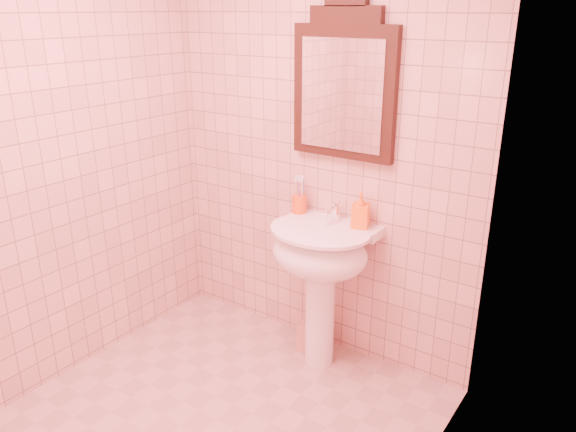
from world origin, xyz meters
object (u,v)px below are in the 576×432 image
Objects in this scene: mirror at (344,86)px; pedestal_sink at (320,262)px; toothbrush_cup at (299,204)px; soap_dispenser at (361,210)px; towel at (312,337)px.

pedestal_sink is at bearing -90.00° from mirror.
soap_dispenser is (0.41, -0.01, 0.04)m from toothbrush_cup.
toothbrush_cup is at bearing 161.63° from soap_dispenser.
toothbrush_cup is 0.41m from soap_dispenser.
towel is (-0.09, 0.07, -0.57)m from pedestal_sink.
pedestal_sink is 4.49× the size of towel.
mirror is (0.00, 0.20, 0.95)m from pedestal_sink.
toothbrush_cup reaches higher than towel.
towel is at bearing -126.24° from mirror.
pedestal_sink is at bearing -157.74° from soap_dispenser.
pedestal_sink is at bearing -38.58° from towel.
mirror is 4.18× the size of soap_dispenser.
mirror is at bearing 53.76° from towel.
soap_dispenser reaches higher than toothbrush_cup.
soap_dispenser is (0.17, 0.14, 0.30)m from pedestal_sink.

